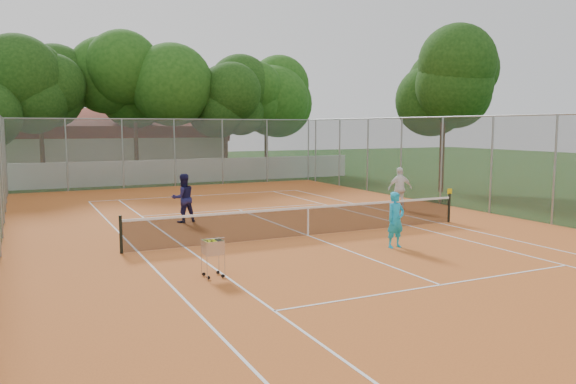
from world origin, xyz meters
name	(u,v)px	position (x,y,z in m)	size (l,w,h in m)	color
ground	(308,236)	(0.00, 0.00, 0.00)	(120.00, 120.00, 0.00)	#13330E
court_pad	(308,236)	(0.00, 0.00, 0.01)	(18.00, 34.00, 0.02)	#C06025
court_lines	(308,236)	(0.00, 0.00, 0.02)	(10.98, 23.78, 0.01)	white
tennis_net	(308,221)	(0.00, 0.00, 0.51)	(11.88, 0.10, 0.98)	black
perimeter_fence	(308,175)	(0.00, 0.00, 2.00)	(18.00, 34.00, 4.00)	slate
boundary_wall	(167,172)	(0.00, 19.00, 0.75)	(26.00, 0.30, 1.50)	white
clubhouse	(109,144)	(-2.00, 29.00, 2.20)	(16.40, 9.00, 4.40)	beige
tropical_trees	(154,105)	(0.00, 22.00, 5.00)	(29.00, 19.00, 10.00)	black
player_near	(396,220)	(1.47, -2.72, 0.85)	(0.60, 0.39, 1.65)	#1AACDD
player_far_left	(183,198)	(-2.97, 4.30, 0.93)	(0.88, 0.69, 1.82)	#171746
player_far_right	(400,188)	(6.27, 3.43, 0.93)	(1.07, 0.44, 1.82)	white
ball_hopper	(213,257)	(-4.40, -3.52, 0.51)	(0.47, 0.47, 0.98)	#BBBBC2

